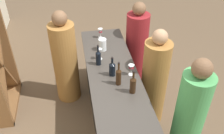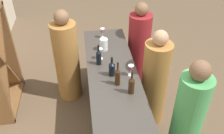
# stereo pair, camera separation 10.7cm
# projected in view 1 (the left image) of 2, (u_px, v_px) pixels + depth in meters

# --- Properties ---
(ground_plane) EXTENTS (12.00, 12.00, 0.00)m
(ground_plane) POSITION_uv_depth(u_px,v_px,m) (112.00, 118.00, 3.97)
(ground_plane) COLOR brown
(bar_counter) EXTENTS (2.32, 0.67, 0.96)m
(bar_counter) POSITION_uv_depth(u_px,v_px,m) (112.00, 96.00, 3.68)
(bar_counter) COLOR #2A2723
(bar_counter) RESTS_ON ground
(wine_bottle_leftmost_amber_brown) EXTENTS (0.07, 0.07, 0.32)m
(wine_bottle_leftmost_amber_brown) POSITION_uv_depth(u_px,v_px,m) (133.00, 84.00, 2.96)
(wine_bottle_leftmost_amber_brown) COLOR #331E0F
(wine_bottle_leftmost_amber_brown) RESTS_ON bar_counter
(wine_bottle_second_left_amber_brown) EXTENTS (0.07, 0.07, 0.33)m
(wine_bottle_second_left_amber_brown) POSITION_uv_depth(u_px,v_px,m) (119.00, 76.00, 3.08)
(wine_bottle_second_left_amber_brown) COLOR #331E0F
(wine_bottle_second_left_amber_brown) RESTS_ON bar_counter
(wine_bottle_center_near_black) EXTENTS (0.08, 0.08, 0.28)m
(wine_bottle_center_near_black) POSITION_uv_depth(u_px,v_px,m) (112.00, 69.00, 3.24)
(wine_bottle_center_near_black) COLOR black
(wine_bottle_center_near_black) RESTS_ON bar_counter
(wine_bottle_second_right_near_black) EXTENTS (0.07, 0.07, 0.31)m
(wine_bottle_second_right_near_black) POSITION_uv_depth(u_px,v_px,m) (98.00, 57.00, 3.43)
(wine_bottle_second_right_near_black) COLOR black
(wine_bottle_second_right_near_black) RESTS_ON bar_counter
(wine_glass_near_left) EXTENTS (0.08, 0.08, 0.16)m
(wine_glass_near_left) POSITION_uv_depth(u_px,v_px,m) (131.00, 68.00, 3.24)
(wine_glass_near_left) COLOR white
(wine_glass_near_left) RESTS_ON bar_counter
(wine_glass_near_center) EXTENTS (0.07, 0.07, 0.16)m
(wine_glass_near_center) POSITION_uv_depth(u_px,v_px,m) (100.00, 31.00, 4.04)
(wine_glass_near_center) COLOR white
(wine_glass_near_center) RESTS_ON bar_counter
(wine_glass_near_right) EXTENTS (0.07, 0.07, 0.17)m
(wine_glass_near_right) POSITION_uv_depth(u_px,v_px,m) (100.00, 52.00, 3.53)
(wine_glass_near_right) COLOR white
(wine_glass_near_right) RESTS_ON bar_counter
(water_pitcher) EXTENTS (0.12, 0.12, 0.19)m
(water_pitcher) POSITION_uv_depth(u_px,v_px,m) (102.00, 45.00, 3.75)
(water_pitcher) COLOR silver
(water_pitcher) RESTS_ON bar_counter
(person_left_guest) EXTENTS (0.45, 0.45, 1.55)m
(person_left_guest) POSITION_uv_depth(u_px,v_px,m) (154.00, 82.00, 3.58)
(person_left_guest) COLOR #9E6B33
(person_left_guest) RESTS_ON ground
(person_center_guest) EXTENTS (0.45, 0.45, 1.53)m
(person_center_guest) POSITION_uv_depth(u_px,v_px,m) (136.00, 48.00, 4.34)
(person_center_guest) COLOR maroon
(person_center_guest) RESTS_ON ground
(person_right_guest) EXTENTS (0.44, 0.44, 1.63)m
(person_right_guest) POSITION_uv_depth(u_px,v_px,m) (188.00, 120.00, 2.94)
(person_right_guest) COLOR #4CA559
(person_right_guest) RESTS_ON ground
(person_server_behind) EXTENTS (0.44, 0.44, 1.59)m
(person_server_behind) POSITION_uv_depth(u_px,v_px,m) (65.00, 61.00, 3.97)
(person_server_behind) COLOR #9E6B33
(person_server_behind) RESTS_ON ground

